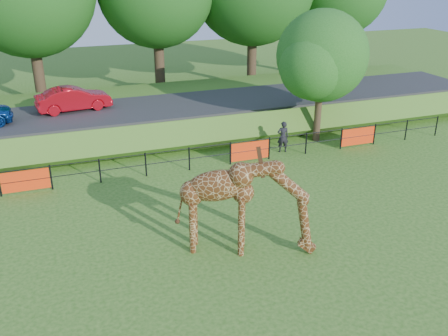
{
  "coord_description": "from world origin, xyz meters",
  "views": [
    {
      "loc": [
        -5.74,
        -12.31,
        9.0
      ],
      "look_at": [
        -0.06,
        3.23,
        2.0
      ],
      "focal_mm": 40.0,
      "sensor_mm": 36.0,
      "label": 1
    }
  ],
  "objects_px": {
    "giraffe": "(246,206)",
    "visitor": "(283,137)",
    "tree_east": "(323,59)",
    "car_red": "(74,99)"
  },
  "relations": [
    {
      "from": "car_red",
      "to": "tree_east",
      "type": "height_order",
      "value": "tree_east"
    },
    {
      "from": "car_red",
      "to": "visitor",
      "type": "xyz_separation_m",
      "value": [
        9.43,
        -6.11,
        -1.26
      ]
    },
    {
      "from": "giraffe",
      "to": "visitor",
      "type": "relative_size",
      "value": 2.88
    },
    {
      "from": "giraffe",
      "to": "tree_east",
      "type": "relative_size",
      "value": 0.68
    },
    {
      "from": "car_red",
      "to": "visitor",
      "type": "height_order",
      "value": "car_red"
    },
    {
      "from": "giraffe",
      "to": "tree_east",
      "type": "distance_m",
      "value": 12.04
    },
    {
      "from": "giraffe",
      "to": "tree_east",
      "type": "bearing_deg",
      "value": 73.4
    },
    {
      "from": "tree_east",
      "to": "giraffe",
      "type": "bearing_deg",
      "value": -131.44
    },
    {
      "from": "visitor",
      "to": "tree_east",
      "type": "bearing_deg",
      "value": -148.53
    },
    {
      "from": "tree_east",
      "to": "visitor",
      "type": "bearing_deg",
      "value": -158.97
    }
  ]
}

